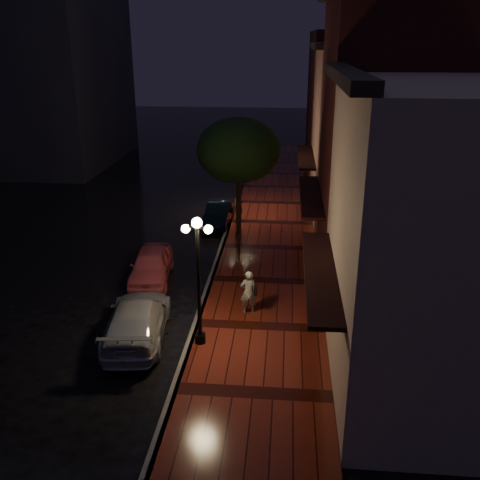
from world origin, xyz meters
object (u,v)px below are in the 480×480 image
at_px(streetlamp_far, 239,171).
at_px(pink_car, 151,265).
at_px(woman_with_umbrella, 249,274).
at_px(navy_car, 219,213).
at_px(parking_meter, 239,245).
at_px(street_tree, 239,152).
at_px(streetlamp_near, 198,274).
at_px(silver_car, 137,320).

relative_size(streetlamp_far, pink_car, 1.10).
height_order(pink_car, woman_with_umbrella, woman_with_umbrella).
relative_size(navy_car, parking_meter, 3.00).
xyz_separation_m(streetlamp_far, street_tree, (0.26, -3.01, 1.64)).
bearing_deg(pink_car, streetlamp_near, -65.73).
bearing_deg(pink_car, parking_meter, 24.25).
bearing_deg(parking_meter, navy_car, 85.71).
distance_m(pink_car, woman_with_umbrella, 5.18).
bearing_deg(streetlamp_far, navy_car, -120.84).
xyz_separation_m(navy_car, parking_meter, (1.60, -5.44, 0.29)).
bearing_deg(woman_with_umbrella, streetlamp_near, 44.40).
distance_m(silver_car, parking_meter, 7.21).
bearing_deg(silver_car, streetlamp_far, -105.78).
bearing_deg(silver_car, streetlamp_near, 164.38).
height_order(streetlamp_far, street_tree, street_tree).
relative_size(streetlamp_far, street_tree, 0.74).
xyz_separation_m(streetlamp_far, pink_car, (-2.85, -9.04, -1.93)).
xyz_separation_m(streetlamp_far, parking_meter, (0.65, -7.03, -1.70)).
relative_size(streetlamp_far, navy_car, 1.17).
distance_m(pink_car, navy_car, 7.69).
bearing_deg(navy_car, pink_car, -102.39).
distance_m(navy_car, silver_car, 12.13).
relative_size(street_tree, navy_car, 1.57).
distance_m(streetlamp_near, streetlamp_far, 14.00).
xyz_separation_m(street_tree, pink_car, (-3.11, -6.03, -3.58)).
distance_m(street_tree, parking_meter, 5.25).
bearing_deg(woman_with_umbrella, streetlamp_far, -95.88).
bearing_deg(streetlamp_far, streetlamp_near, -90.00).
xyz_separation_m(streetlamp_far, woman_with_umbrella, (1.42, -11.81, -0.94)).
relative_size(silver_car, parking_meter, 3.84).
height_order(streetlamp_near, silver_car, streetlamp_near).
bearing_deg(streetlamp_near, parking_meter, 84.67).
relative_size(woman_with_umbrella, parking_meter, 1.86).
xyz_separation_m(street_tree, woman_with_umbrella, (1.16, -8.80, -2.58)).
bearing_deg(navy_car, street_tree, -47.62).
height_order(streetlamp_far, silver_car, streetlamp_far).
bearing_deg(pink_car, silver_car, -87.44).
relative_size(streetlamp_near, pink_car, 1.10).
relative_size(streetlamp_near, woman_with_umbrella, 1.88).
bearing_deg(parking_meter, silver_car, -133.87).
height_order(streetlamp_near, street_tree, street_tree).
bearing_deg(pink_car, woman_with_umbrella, -38.58).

